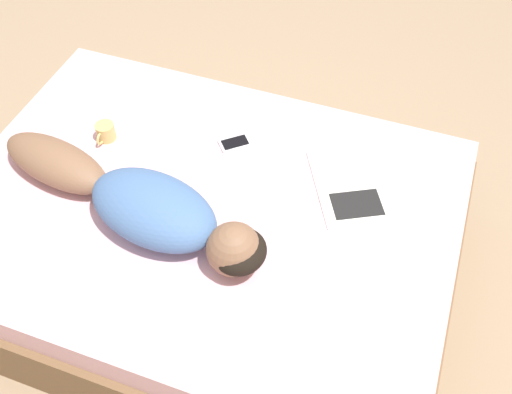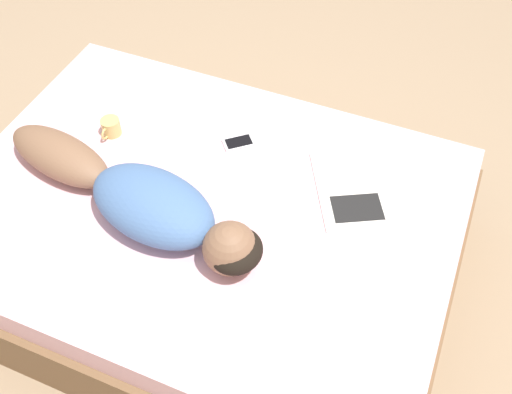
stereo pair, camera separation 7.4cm
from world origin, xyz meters
TOP-DOWN VIEW (x-y plane):
  - ground_plane at (0.00, 0.00)m, footprint 12.00×12.00m
  - bed at (0.00, 0.00)m, footprint 1.57×2.13m
  - person at (0.15, -0.19)m, footprint 0.47×1.29m
  - open_magazine at (-0.30, 0.55)m, footprint 0.52×0.46m
  - coffee_mug at (-0.20, -0.56)m, footprint 0.12×0.09m
  - cell_phone at (-0.37, 0.00)m, footprint 0.15×0.16m

SIDE VIEW (x-z plane):
  - ground_plane at x=0.00m, z-range 0.00..0.00m
  - bed at x=0.00m, z-range 0.00..0.50m
  - open_magazine at x=-0.30m, z-range 0.51..0.51m
  - cell_phone at x=-0.37m, z-range 0.51..0.52m
  - coffee_mug at x=-0.20m, z-range 0.51..0.59m
  - person at x=0.15m, z-range 0.50..0.71m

